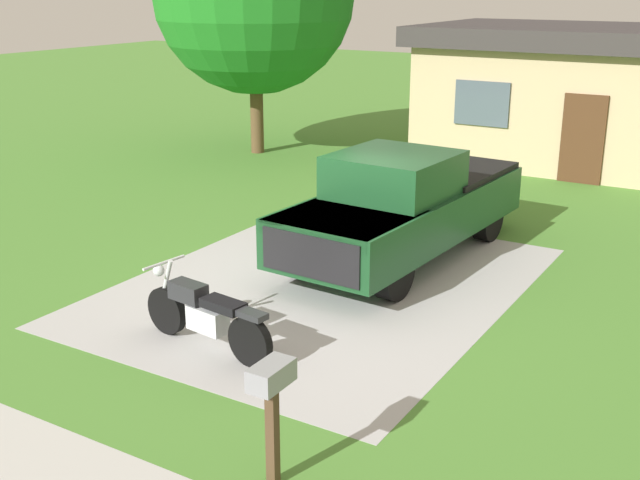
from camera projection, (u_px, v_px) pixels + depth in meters
The scene contains 7 objects.
ground_plane at pixel (324, 285), 12.55m from camera, with size 80.00×80.00×0.00m, color #4C8331.
driveway_pad at pixel (324, 285), 12.55m from camera, with size 5.63×7.31×0.01m, color #AFAFAF.
sidewalk_strip at pixel (7, 477), 7.67m from camera, with size 36.00×1.80×0.01m, color #B8B8B2.
motorcycle at pixel (205, 315), 10.24m from camera, with size 2.21×0.70×1.09m.
pickup_truck at pixel (406, 203), 13.59m from camera, with size 2.34×5.73×1.90m.
mailbox at pixel (272, 392), 7.29m from camera, with size 0.26×0.48×1.26m.
neighbor_house at pixel (610, 95), 20.42m from camera, with size 9.60×5.60×3.50m.
Camera 1 is at (6.00, -10.06, 4.57)m, focal length 44.47 mm.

